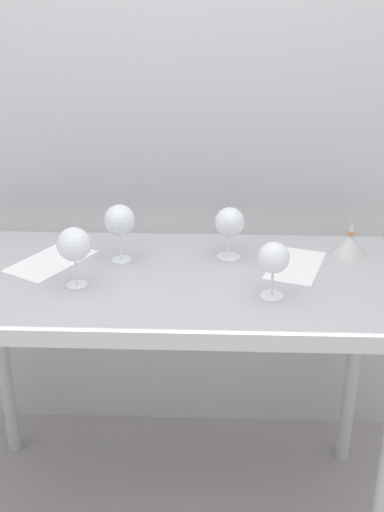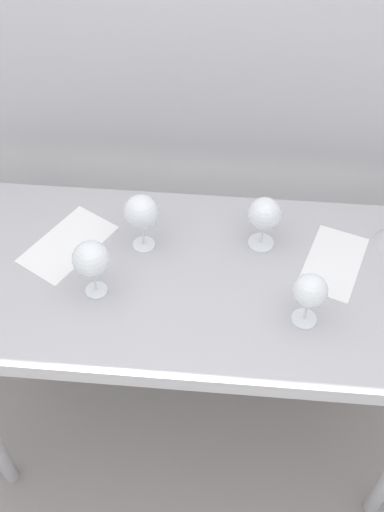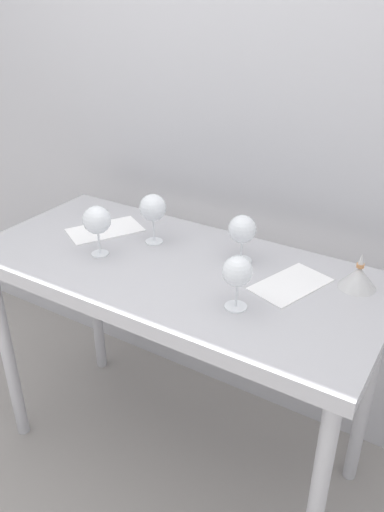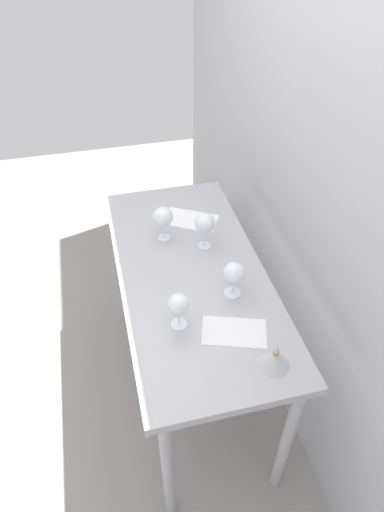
% 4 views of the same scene
% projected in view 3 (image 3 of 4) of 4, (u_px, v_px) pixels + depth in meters
% --- Properties ---
extents(ground_plane, '(6.00, 6.00, 0.00)m').
position_uv_depth(ground_plane, '(179.00, 452.00, 2.13)').
color(ground_plane, gray).
extents(back_wall, '(3.80, 0.04, 2.60)m').
position_uv_depth(back_wall, '(246.00, 115.00, 1.89)').
color(back_wall, '#B3B3B8').
rests_on(back_wall, ground_plane).
extents(steel_counter, '(1.40, 0.65, 0.90)m').
position_uv_depth(steel_counter, '(175.00, 291.00, 1.75)').
color(steel_counter, '#AFAFB4').
rests_on(steel_counter, ground_plane).
extents(wine_glass_far_left, '(0.10, 0.10, 0.18)m').
position_uv_depth(wine_glass_far_left, '(153.00, 208.00, 1.79)').
color(wine_glass_far_left, white).
rests_on(wine_glass_far_left, steel_counter).
extents(wine_glass_near_right, '(0.09, 0.09, 0.16)m').
position_uv_depth(wine_glass_near_right, '(237.00, 273.00, 1.42)').
color(wine_glass_near_right, white).
rests_on(wine_glass_near_right, steel_counter).
extents(wine_glass_far_right, '(0.09, 0.09, 0.17)m').
position_uv_depth(wine_glass_far_right, '(242.00, 230.00, 1.67)').
color(wine_glass_far_right, white).
rests_on(wine_glass_far_right, steel_counter).
extents(wine_glass_near_left, '(0.10, 0.10, 0.18)m').
position_uv_depth(wine_glass_near_left, '(97.00, 221.00, 1.71)').
color(wine_glass_near_left, white).
rests_on(wine_glass_near_left, steel_counter).
extents(tasting_sheet_upper, '(0.22, 0.29, 0.00)m').
position_uv_depth(tasting_sheet_upper, '(291.00, 284.00, 1.59)').
color(tasting_sheet_upper, white).
rests_on(tasting_sheet_upper, steel_counter).
extents(tasting_sheet_lower, '(0.27, 0.31, 0.00)m').
position_uv_depth(tasting_sheet_lower, '(105.00, 230.00, 1.94)').
color(tasting_sheet_lower, white).
rests_on(tasting_sheet_lower, steel_counter).
extents(decanter_funnel, '(0.12, 0.12, 0.12)m').
position_uv_depth(decanter_funnel, '(358.00, 277.00, 1.56)').
color(decanter_funnel, '#BCBCBC').
rests_on(decanter_funnel, steel_counter).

